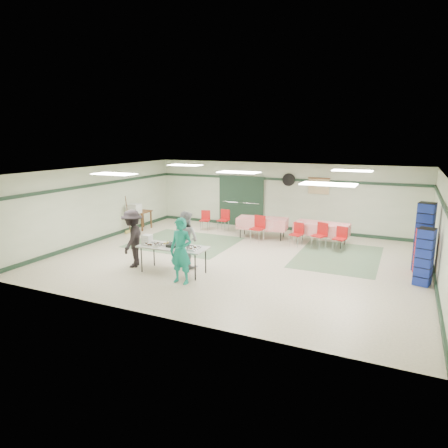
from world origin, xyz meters
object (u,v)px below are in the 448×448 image
at_px(chair_d, 258,226).
at_px(chair_loose_b, 205,218).
at_px(serving_table, 173,248).
at_px(volunteer_teal, 181,251).
at_px(dining_table_a, 322,228).
at_px(crate_stack_blue_b, 424,257).
at_px(dining_table_b, 262,223).
at_px(crate_stack_blue_a, 424,237).
at_px(broom, 128,214).
at_px(volunteer_dark, 133,238).
at_px(crate_stack_red, 423,252).
at_px(printer_table, 142,214).
at_px(chair_loose_a, 224,218).
at_px(volunteer_grey, 186,239).
at_px(chair_b, 297,232).
at_px(chair_c, 341,236).
at_px(chair_a, 321,233).
at_px(office_printer, 134,209).

bearing_deg(chair_d, chair_loose_b, 171.12).
xyz_separation_m(serving_table, volunteer_teal, (0.60, -0.59, 0.14)).
distance_m(dining_table_a, crate_stack_blue_b, 4.30).
height_order(dining_table_b, crate_stack_blue_b, crate_stack_blue_b).
bearing_deg(crate_stack_blue_a, broom, 179.17).
relative_size(volunteer_dark, crate_stack_red, 1.32).
relative_size(chair_loose_b, crate_stack_red, 0.62).
height_order(dining_table_b, crate_stack_blue_a, crate_stack_blue_a).
bearing_deg(chair_loose_b, dining_table_a, -16.85).
xyz_separation_m(dining_table_b, chair_d, (0.05, -0.56, 0.01)).
bearing_deg(printer_table, volunteer_dark, -57.62).
relative_size(volunteer_dark, dining_table_a, 0.89).
bearing_deg(chair_loose_a, volunteer_grey, -75.38).
bearing_deg(printer_table, chair_b, 0.24).
distance_m(volunteer_grey, crate_stack_blue_b, 6.35).
bearing_deg(chair_loose_a, volunteer_teal, -72.36).
xyz_separation_m(dining_table_b, chair_b, (1.49, -0.57, -0.07)).
xyz_separation_m(volunteer_grey, chair_loose_a, (-0.91, 4.62, -0.30)).
bearing_deg(dining_table_a, chair_loose_b, -179.51).
bearing_deg(crate_stack_blue_a, volunteer_grey, -158.17).
bearing_deg(chair_c, volunteer_dark, -125.50).
bearing_deg(printer_table, dining_table_a, 4.74).
relative_size(volunteer_teal, chair_d, 1.82).
distance_m(crate_stack_blue_a, crate_stack_blue_b, 1.29).
relative_size(serving_table, crate_stack_blue_b, 1.32).
height_order(dining_table_a, broom, broom).
distance_m(volunteer_grey, chair_loose_b, 4.73).
xyz_separation_m(chair_b, chair_d, (-1.44, 0.01, 0.08)).
bearing_deg(dining_table_a, printer_table, -170.84).
height_order(volunteer_teal, printer_table, volunteer_teal).
relative_size(volunteer_grey, crate_stack_blue_a, 0.85).
xyz_separation_m(chair_b, crate_stack_blue_a, (3.86, -1.07, 0.48)).
xyz_separation_m(volunteer_grey, chair_b, (2.37, 3.57, -0.33)).
relative_size(chair_d, chair_loose_a, 1.10).
height_order(chair_a, crate_stack_red, crate_stack_red).
bearing_deg(dining_table_a, chair_d, -161.60).
height_order(chair_c, printer_table, chair_c).
bearing_deg(volunteer_dark, volunteer_grey, 94.25).
relative_size(dining_table_a, crate_stack_red, 1.48).
bearing_deg(volunteer_dark, chair_c, 108.72).
height_order(chair_loose_a, office_printer, office_printer).
bearing_deg(crate_stack_red, serving_table, -156.54).
bearing_deg(office_printer, chair_b, 2.26).
xyz_separation_m(dining_table_b, chair_a, (2.29, -0.57, -0.03)).
distance_m(chair_a, chair_b, 0.80).
bearing_deg(volunteer_dark, office_printer, -163.36).
relative_size(chair_b, crate_stack_red, 0.64).
distance_m(serving_table, chair_b, 4.84).
distance_m(chair_loose_b, office_printer, 2.86).
distance_m(volunteer_teal, chair_loose_b, 6.06).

